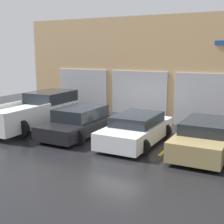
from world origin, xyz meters
TOP-DOWN VIEW (x-y plane):
  - ground_plane at (0.00, 0.00)m, footprint 28.00×28.00m
  - shophouse_building at (-0.01, 3.29)m, footprint 14.85×0.68m
  - pickup_truck at (-4.20, -0.77)m, footprint 2.52×5.46m
  - sedan_white at (1.40, -1.03)m, footprint 2.20×4.23m
  - sedan_side at (-1.40, -1.02)m, footprint 2.27×4.39m
  - van_right at (4.20, -1.03)m, footprint 2.25×4.21m
  - parking_stripe_far_left at (-5.59, -1.06)m, footprint 0.12×2.20m
  - parking_stripe_left at (-2.80, -1.06)m, footprint 0.12×2.20m
  - parking_stripe_centre at (-0.00, -1.06)m, footprint 0.12×2.20m
  - parking_stripe_right at (2.80, -1.06)m, footprint 0.12×2.20m

SIDE VIEW (x-z plane):
  - ground_plane at x=0.00m, z-range 0.00..0.00m
  - parking_stripe_far_left at x=-5.59m, z-range 0.00..0.01m
  - parking_stripe_left at x=-2.80m, z-range 0.00..0.01m
  - parking_stripe_centre at x=0.00m, z-range 0.00..0.01m
  - parking_stripe_right at x=2.80m, z-range 0.00..0.01m
  - sedan_white at x=1.40m, z-range -0.03..1.19m
  - sedan_side at x=-1.40m, z-range -0.04..1.23m
  - van_right at x=4.20m, z-range -0.02..1.23m
  - pickup_truck at x=-4.20m, z-range -0.03..1.63m
  - shophouse_building at x=-0.01m, z-range -0.06..5.53m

